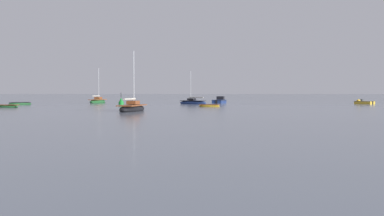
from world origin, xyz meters
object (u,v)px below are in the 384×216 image
at_px(rowboat_moored_6, 8,106).
at_px(channel_buoy, 121,102).
at_px(sailboat_moored_0, 98,101).
at_px(sailboat_moored_2, 132,108).
at_px(motorboat_moored_2, 220,102).
at_px(rowboat_moored_1, 209,106).
at_px(motorboat_moored_4, 362,103).
at_px(rowboat_moored_0, 20,104).
at_px(sailboat_moored_1, 193,103).

height_order(rowboat_moored_6, channel_buoy, channel_buoy).
relative_size(sailboat_moored_0, sailboat_moored_2, 0.97).
bearing_deg(motorboat_moored_2, sailboat_moored_2, 178.49).
xyz_separation_m(rowboat_moored_1, sailboat_moored_2, (-8.70, -16.58, 0.19)).
xyz_separation_m(sailboat_moored_2, motorboat_moored_4, (36.87, 34.90, -0.13)).
distance_m(rowboat_moored_6, motorboat_moored_4, 62.27).
bearing_deg(channel_buoy, motorboat_moored_2, 35.56).
xyz_separation_m(motorboat_moored_2, sailboat_moored_2, (-10.23, -39.06, 0.02)).
distance_m(rowboat_moored_0, sailboat_moored_2, 36.01).
distance_m(rowboat_moored_6, channel_buoy, 20.18).
distance_m(rowboat_moored_0, motorboat_moored_4, 62.78).
relative_size(sailboat_moored_1, motorboat_moored_4, 1.54).
bearing_deg(rowboat_moored_6, motorboat_moored_2, -127.56).
distance_m(motorboat_moored_2, motorboat_moored_4, 26.96).
distance_m(rowboat_moored_1, sailboat_moored_2, 18.73).
xyz_separation_m(motorboat_moored_2, channel_buoy, (-17.45, -12.47, 0.15)).
relative_size(motorboat_moored_2, rowboat_moored_6, 1.52).
bearing_deg(sailboat_moored_2, rowboat_moored_0, 52.57).
bearing_deg(motorboat_moored_4, rowboat_moored_6, 74.60).
bearing_deg(sailboat_moored_0, rowboat_moored_1, -126.34).
xyz_separation_m(sailboat_moored_1, sailboat_moored_2, (-5.20, -31.64, 0.05)).
distance_m(rowboat_moored_0, rowboat_moored_6, 14.52).
bearing_deg(sailboat_moored_0, sailboat_moored_1, -101.89).
height_order(rowboat_moored_0, rowboat_moored_6, rowboat_moored_0).
distance_m(rowboat_moored_1, rowboat_moored_6, 30.04).
bearing_deg(rowboat_moored_1, rowboat_moored_6, 21.54).
bearing_deg(rowboat_moored_1, motorboat_moored_2, -81.49).
relative_size(sailboat_moored_2, motorboat_moored_4, 1.82).
height_order(rowboat_moored_1, motorboat_moored_2, motorboat_moored_2).
height_order(sailboat_moored_0, sailboat_moored_2, sailboat_moored_2).
bearing_deg(motorboat_moored_4, sailboat_moored_0, 49.11).
bearing_deg(motorboat_moored_4, channel_buoy, 63.51).
xyz_separation_m(sailboat_moored_2, channel_buoy, (-7.22, 26.58, 0.13)).
bearing_deg(sailboat_moored_0, motorboat_moored_2, -81.57).
relative_size(rowboat_moored_1, rowboat_moored_6, 0.94).
distance_m(sailboat_moored_0, rowboat_moored_6, 27.19).
bearing_deg(rowboat_moored_6, sailboat_moored_0, -92.20).
xyz_separation_m(rowboat_moored_0, motorboat_moored_4, (62.10, 9.21, 0.03)).
xyz_separation_m(rowboat_moored_0, rowboat_moored_1, (33.94, -9.10, -0.02)).
bearing_deg(motorboat_moored_4, motorboat_moored_2, 43.96).
bearing_deg(rowboat_moored_6, channel_buoy, -121.62).
xyz_separation_m(motorboat_moored_2, sailboat_moored_1, (-5.03, -7.42, -0.03)).
xyz_separation_m(rowboat_moored_1, motorboat_moored_4, (28.16, 18.32, 0.05)).
bearing_deg(motorboat_moored_2, sailboat_moored_1, 159.06).
height_order(rowboat_moored_0, sailboat_moored_1, sailboat_moored_1).
height_order(rowboat_moored_1, sailboat_moored_0, sailboat_moored_0).
bearing_deg(channel_buoy, sailboat_moored_2, -74.81).
distance_m(rowboat_moored_6, sailboat_moored_2, 24.06).
bearing_deg(rowboat_moored_0, motorboat_moored_2, 170.33).
height_order(rowboat_moored_0, motorboat_moored_4, motorboat_moored_4).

